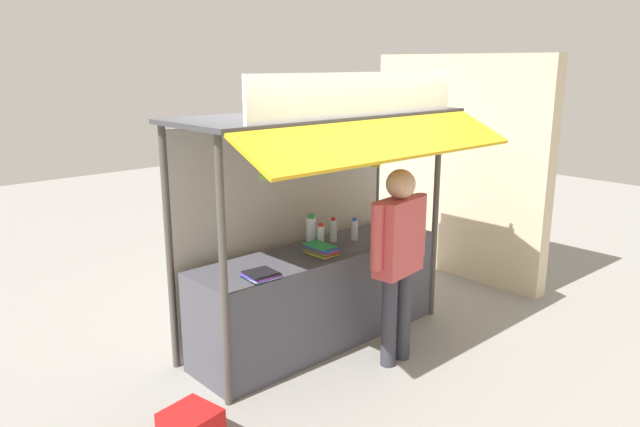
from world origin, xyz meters
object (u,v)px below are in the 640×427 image
Objects in this scene: magazine_stack_back_right at (261,275)px; banana_bunch_rightmost at (264,169)px; vendor_person at (399,249)px; plastic_crate at (191,427)px; water_bottle_mid_right at (354,230)px; water_bottle_far_right at (321,236)px; water_bottle_front_left at (333,230)px; magazine_stack_far_left at (321,250)px; magazine_stack_mid_left at (409,231)px; banana_bunch_inner_left at (375,158)px; water_bottle_right at (311,231)px; banana_bunch_inner_right at (428,147)px.

magazine_stack_back_right is 0.94m from banana_bunch_rightmost.
vendor_person is 2.16m from plastic_crate.
water_bottle_mid_right reaches higher than magazine_stack_back_right.
water_bottle_far_right is 2.10m from plastic_crate.
water_bottle_front_left is 1.07× the size of water_bottle_mid_right.
magazine_stack_far_left reaches higher than magazine_stack_back_right.
water_bottle_far_right is 0.98m from magazine_stack_mid_left.
plastic_crate is (-1.98, -0.13, -1.66)m from banana_bunch_inner_left.
banana_bunch_inner_right is at bearing -33.12° from water_bottle_right.
magazine_stack_far_left is at bearing 15.89° from plastic_crate.
magazine_stack_far_left is (-1.06, 0.14, 0.01)m from magazine_stack_mid_left.
water_bottle_front_left is 1.19m from magazine_stack_back_right.
magazine_stack_mid_left is 0.89m from banana_bunch_inner_right.
water_bottle_mid_right is at bearing 63.21° from banana_bunch_inner_left.
magazine_stack_mid_left is 1.14m from banana_bunch_inner_left.
magazine_stack_back_right reaches higher than plastic_crate.
magazine_stack_mid_left is at bearing 14.78° from banana_bunch_inner_left.
banana_bunch_inner_right reaches higher than water_bottle_far_right.
water_bottle_far_right is 0.12m from water_bottle_right.
banana_bunch_inner_left is (0.32, -0.34, 0.84)m from magazine_stack_far_left.
banana_bunch_inner_right is 1.13m from vendor_person.
water_bottle_front_left is 0.24m from water_bottle_far_right.
banana_bunch_inner_right is 0.73m from banana_bunch_inner_left.
vendor_person is (-0.79, -0.52, 0.10)m from magazine_stack_mid_left.
magazine_stack_back_right is 0.16× the size of vendor_person.
magazine_stack_far_left is 1.13× the size of banana_bunch_rightmost.
water_bottle_front_left is 0.81× the size of magazine_stack_mid_left.
vendor_person reaches higher than water_bottle_front_left.
water_bottle_mid_right is (0.18, -0.11, -0.01)m from water_bottle_front_left.
banana_bunch_inner_right reaches higher than magazine_stack_far_left.
magazine_stack_far_left is 0.18× the size of vendor_person.
water_bottle_front_left is at bearing 152.24° from magazine_stack_mid_left.
magazine_stack_back_right is at bearing -156.32° from water_bottle_right.
banana_bunch_inner_right and banana_bunch_inner_left have the same top height.
banana_bunch_rightmost reaches higher than magazine_stack_far_left.
vendor_person is at bearing -108.88° from water_bottle_mid_right.
water_bottle_right reaches higher than magazine_stack_back_right.
banana_bunch_inner_right is 0.89× the size of banana_bunch_inner_left.
water_bottle_mid_right is at bearing -5.35° from water_bottle_far_right.
magazine_stack_mid_left is at bearing 6.95° from plastic_crate.
water_bottle_mid_right is 0.65× the size of plastic_crate.
magazine_stack_mid_left is (0.70, -0.37, -0.07)m from water_bottle_front_left.
water_bottle_right is 1.06× the size of banana_bunch_inner_right.
vendor_person is (-0.77, -0.32, -0.76)m from banana_bunch_inner_right.
water_bottle_far_right is at bearing 19.25° from plastic_crate.
banana_bunch_rightmost and banana_bunch_inner_left have the same top height.
water_bottle_right is at bearing 170.92° from water_bottle_front_left.
plastic_crate is (-2.03, -0.70, -0.89)m from water_bottle_front_left.
banana_bunch_inner_right is 3.19m from plastic_crate.
banana_bunch_inner_left is at bearing 179.92° from banana_bunch_inner_right.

